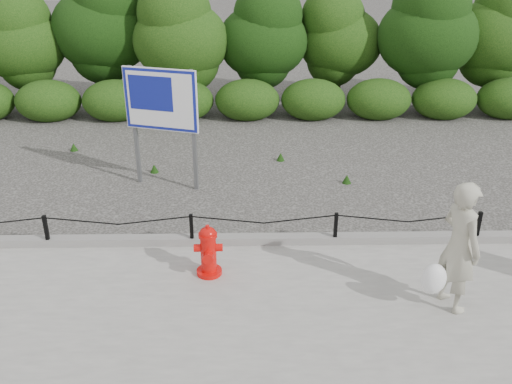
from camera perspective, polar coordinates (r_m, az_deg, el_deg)
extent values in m
plane|color=#2D2B28|center=(9.64, -6.68, -5.95)|extent=(90.00, 90.00, 0.00)
cube|color=gray|center=(7.98, -7.97, -13.07)|extent=(14.00, 4.00, 0.08)
cube|color=slate|center=(9.61, -6.70, -5.03)|extent=(14.00, 0.22, 0.14)
cube|color=black|center=(10.02, -21.19, -3.86)|extent=(0.06, 0.06, 0.60)
cube|color=black|center=(9.46, -6.79, -3.97)|extent=(0.06, 0.06, 0.60)
cube|color=black|center=(9.53, 8.37, -3.82)|extent=(0.06, 0.06, 0.60)
cube|color=black|center=(10.24, 22.34, -3.45)|extent=(0.06, 0.06, 0.60)
cylinder|color=black|center=(9.56, -14.34, -2.79)|extent=(2.50, 0.02, 0.02)
cylinder|color=black|center=(9.31, 0.83, -2.75)|extent=(2.50, 0.02, 0.02)
cylinder|color=black|center=(9.71, 15.75, -2.52)|extent=(2.50, 0.02, 0.02)
cylinder|color=black|center=(19.02, -22.94, 10.81)|extent=(0.18, 0.18, 1.83)
ellipsoid|color=#214B11|center=(18.79, -23.61, 14.59)|extent=(2.71, 2.35, 2.93)
cylinder|color=black|center=(18.60, -15.28, 12.15)|extent=(0.18, 0.18, 2.18)
ellipsoid|color=#214B11|center=(18.34, -15.83, 16.80)|extent=(3.23, 2.80, 3.49)
cylinder|color=black|center=(17.40, -7.67, 11.62)|extent=(0.18, 0.18, 1.98)
ellipsoid|color=#214B11|center=(17.15, -7.94, 16.13)|extent=(2.93, 2.53, 3.17)
cylinder|color=black|center=(17.70, 0.71, 11.92)|extent=(0.18, 0.18, 1.90)
ellipsoid|color=#214B11|center=(17.45, 0.74, 16.18)|extent=(2.81, 2.43, 3.04)
cylinder|color=black|center=(18.35, 8.68, 11.97)|extent=(0.18, 0.18, 1.81)
ellipsoid|color=#214B11|center=(18.11, 8.94, 15.87)|extent=(2.68, 2.31, 2.89)
cylinder|color=black|center=(18.15, 17.07, 11.46)|extent=(0.18, 0.18, 2.07)
ellipsoid|color=#214B11|center=(17.90, 17.67, 15.97)|extent=(3.07, 2.65, 3.32)
cylinder|color=black|center=(19.34, 23.33, 11.20)|extent=(0.18, 0.18, 2.00)
ellipsoid|color=#214B11|center=(19.11, 24.06, 15.25)|extent=(2.95, 2.55, 3.19)
cylinder|color=red|center=(8.79, -4.94, -8.34)|extent=(0.42, 0.42, 0.07)
cylinder|color=red|center=(8.61, -5.02, -6.45)|extent=(0.25, 0.25, 0.61)
cylinder|color=red|center=(8.44, -5.10, -4.55)|extent=(0.30, 0.30, 0.06)
ellipsoid|color=red|center=(8.43, -5.11, -4.34)|extent=(0.27, 0.27, 0.19)
cylinder|color=red|center=(8.37, -5.14, -3.70)|extent=(0.07, 0.07, 0.06)
cylinder|color=red|center=(8.57, -6.18, -5.88)|extent=(0.12, 0.13, 0.12)
cylinder|color=red|center=(8.55, -3.90, -5.85)|extent=(0.12, 0.13, 0.12)
cylinder|color=red|center=(8.44, -5.07, -6.89)|extent=(0.17, 0.14, 0.17)
cylinder|color=slate|center=(8.52, -5.30, -7.29)|extent=(0.01, 0.06, 0.13)
imported|color=#A8A590|center=(8.08, 20.64, -5.39)|extent=(0.68, 0.83, 1.96)
ellipsoid|color=white|center=(8.06, 18.21, -8.66)|extent=(0.35, 0.27, 0.47)
cube|color=slate|center=(12.02, -12.62, 6.77)|extent=(0.10, 0.10, 2.60)
cube|color=slate|center=(11.43, -6.56, 6.28)|extent=(0.10, 0.10, 2.60)
cube|color=white|center=(11.48, -10.02, 9.54)|extent=(1.57, 0.55, 1.30)
cube|color=navy|center=(11.45, -10.08, 9.50)|extent=(1.52, 0.49, 1.26)
cube|color=navy|center=(11.50, -11.04, 10.16)|extent=(0.93, 0.30, 0.72)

